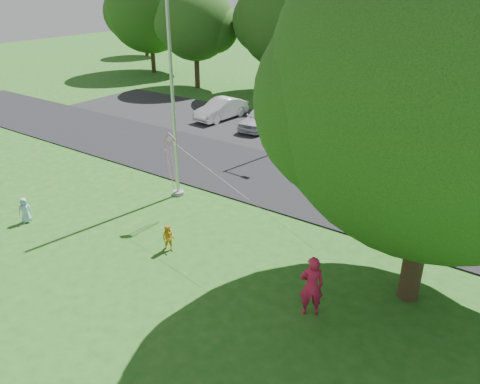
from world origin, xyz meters
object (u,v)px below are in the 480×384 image
Objects in this scene: woman at (311,286)px; child_yellow at (168,238)px; street_lamp at (279,95)px; child_blue at (25,210)px; big_tree at (440,93)px; kite at (173,153)px; flagpole at (173,103)px; trash_can at (344,157)px.

woman is 1.88× the size of child_yellow.
child_blue is (-4.20, -12.35, -2.82)m from street_lamp.
child_blue is (-13.85, -3.91, -5.76)m from big_tree.
kite is (0.56, -8.70, -0.49)m from street_lamp.
flagpole is 9.64m from trash_can.
street_lamp is 13.15m from big_tree.
flagpole is 10.00m from woman.
flagpole is 0.91× the size of big_tree.
flagpole reaches higher than trash_can.
big_tree reaches higher than child_yellow.
woman is 0.25× the size of kite.
street_lamp is at bearing 81.82° from flagpole.
woman is (-2.00, -2.35, -5.32)m from big_tree.
flagpole is 5.23× the size of woman.
big_tree reaches higher than child_blue.
flagpole reaches higher than street_lamp.
flagpole is at bearing 9.47° from child_blue.
child_yellow is at bearing -79.18° from kite.
flagpole reaches higher than kite.
child_blue is 0.14× the size of kite.
trash_can is at bearing 9.28° from child_blue.
trash_can is (3.58, 0.73, -2.87)m from street_lamp.
big_tree reaches higher than kite.
child_blue is at bearing -167.02° from kite.
trash_can is at bearing 123.50° from big_tree.
kite is (4.76, 3.65, 2.33)m from child_blue.
woman is at bearing -42.49° from child_blue.
child_yellow is (1.95, -10.66, -2.84)m from street_lamp.
big_tree is 5.76× the size of woman.
trash_can is 0.93× the size of child_yellow.
trash_can is (4.57, 7.64, -3.69)m from flagpole.
big_tree is at bearing -36.65° from street_lamp.
child_blue is (-6.15, -1.69, 0.01)m from child_yellow.
kite is (-7.09, 2.09, 1.90)m from woman.
big_tree reaches higher than street_lamp.
street_lamp is at bearing 69.21° from kite.
flagpole is 6.00m from child_yellow.
woman is at bearing -70.56° from trash_can.
flagpole is at bearing 106.51° from kite.
flagpole is 1.80× the size of street_lamp.
woman is 11.96m from child_blue.
woman is (4.07, -11.52, 0.48)m from trash_can.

